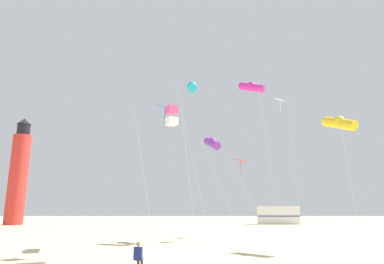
# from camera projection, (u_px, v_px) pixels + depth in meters

# --- Properties ---
(kite_flyer_standing) EXTENTS (0.38, 0.54, 1.16)m
(kite_flyer_standing) POSITION_uv_depth(u_px,v_px,m) (139.00, 255.00, 14.20)
(kite_flyer_standing) COLOR navy
(kite_flyer_standing) RESTS_ON ground
(kite_diamond_white) EXTENTS (1.91, 1.91, 12.81)m
(kite_diamond_white) POSITION_uv_depth(u_px,v_px,m) (281.00, 106.00, 31.83)
(kite_diamond_white) COLOR silver
(kite_diamond_white) RESTS_ON ground
(kite_tube_magenta) EXTENTS (3.18, 3.07, 13.96)m
(kite_tube_magenta) POSITION_uv_depth(u_px,v_px,m) (251.00, 87.00, 30.50)
(kite_tube_magenta) COLOR silver
(kite_tube_magenta) RESTS_ON ground
(kite_tube_cyan) EXTENTS (2.66, 2.62, 12.46)m
(kite_tube_cyan) POSITION_uv_depth(u_px,v_px,m) (192.00, 88.00, 26.37)
(kite_tube_cyan) COLOR silver
(kite_tube_cyan) RESTS_ON ground
(kite_box_rainbow) EXTENTS (1.92, 2.11, 8.42)m
(kite_box_rainbow) POSITION_uv_depth(u_px,v_px,m) (172.00, 116.00, 19.74)
(kite_box_rainbow) COLOR silver
(kite_box_rainbow) RESTS_ON ground
(kite_tube_violet) EXTENTS (3.26, 3.46, 8.71)m
(kite_tube_violet) POSITION_uv_depth(u_px,v_px,m) (212.00, 143.00, 28.93)
(kite_tube_violet) COLOR silver
(kite_tube_violet) RESTS_ON ground
(kite_diamond_scarlet) EXTENTS (3.42, 2.73, 7.25)m
(kite_diamond_scarlet) POSITION_uv_depth(u_px,v_px,m) (241.00, 163.00, 32.38)
(kite_diamond_scarlet) COLOR silver
(kite_diamond_scarlet) RESTS_ON ground
(kite_tube_gold) EXTENTS (1.78, 2.53, 8.89)m
(kite_tube_gold) POSITION_uv_depth(u_px,v_px,m) (339.00, 123.00, 22.83)
(kite_tube_gold) COLOR silver
(kite_tube_gold) RESTS_ON ground
(kite_diamond_blue) EXTENTS (2.65, 2.65, 9.04)m
(kite_diamond_blue) POSITION_uv_depth(u_px,v_px,m) (164.00, 112.00, 21.32)
(kite_diamond_blue) COLOR silver
(kite_diamond_blue) RESTS_ON ground
(lighthouse_distant) EXTENTS (2.80, 2.80, 16.80)m
(lighthouse_distant) POSITION_uv_depth(u_px,v_px,m) (19.00, 173.00, 52.96)
(lighthouse_distant) COLOR red
(lighthouse_distant) RESTS_ON ground
(rv_van_white) EXTENTS (6.59, 2.79, 2.80)m
(rv_van_white) POSITION_uv_depth(u_px,v_px,m) (278.00, 215.00, 54.07)
(rv_van_white) COLOR white
(rv_van_white) RESTS_ON ground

